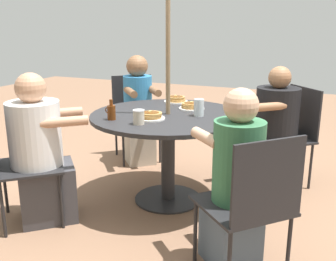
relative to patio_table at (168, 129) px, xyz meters
name	(u,v)px	position (x,y,z in m)	size (l,w,h in m)	color
ground_plane	(168,199)	(0.00, 0.00, -0.63)	(12.00, 12.00, 0.00)	#8C664C
patio_table	(168,129)	(0.00, 0.00, 0.00)	(1.26, 1.26, 0.76)	#28282B
umbrella_pole	(168,67)	(0.00, 0.00, 0.51)	(0.04, 0.04, 2.27)	#846B4C
patio_chair_north	(290,130)	(-0.89, -0.79, -0.11)	(0.66, 0.66, 0.90)	#232326
diner_north	(273,134)	(-0.75, -0.67, -0.13)	(0.61, 0.60, 1.11)	gray
patio_chair_east	(135,112)	(0.78, -0.90, -0.11)	(0.66, 0.66, 0.90)	#232326
diner_east	(139,113)	(0.66, -0.76, -0.08)	(0.54, 0.55, 1.15)	beige
patio_chair_south	(15,158)	(0.88, 0.81, -0.11)	(0.66, 0.66, 0.90)	#232326
diner_south	(41,156)	(0.74, 0.68, -0.12)	(0.63, 0.62, 1.14)	#3D3D42
patio_chair_west	(252,200)	(-0.86, 0.82, -0.11)	(0.66, 0.66, 0.90)	#232326
diner_west	(235,187)	(-0.73, 0.70, -0.10)	(0.51, 0.51, 1.13)	slate
pancake_plate_a	(151,116)	(0.05, 0.21, 0.15)	(0.22, 0.22, 0.06)	white
pancake_plate_b	(192,106)	(-0.11, -0.25, 0.15)	(0.22, 0.22, 0.07)	white
pancake_plate_c	(176,100)	(0.12, -0.47, 0.15)	(0.22, 0.22, 0.07)	white
syrup_bottle	(111,112)	(0.32, 0.35, 0.19)	(0.09, 0.06, 0.16)	#602D0F
coffee_cup	(139,117)	(0.07, 0.39, 0.18)	(0.09, 0.09, 0.11)	beige
drinking_glass_a	(199,108)	(-0.25, -0.03, 0.20)	(0.08, 0.08, 0.14)	silver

